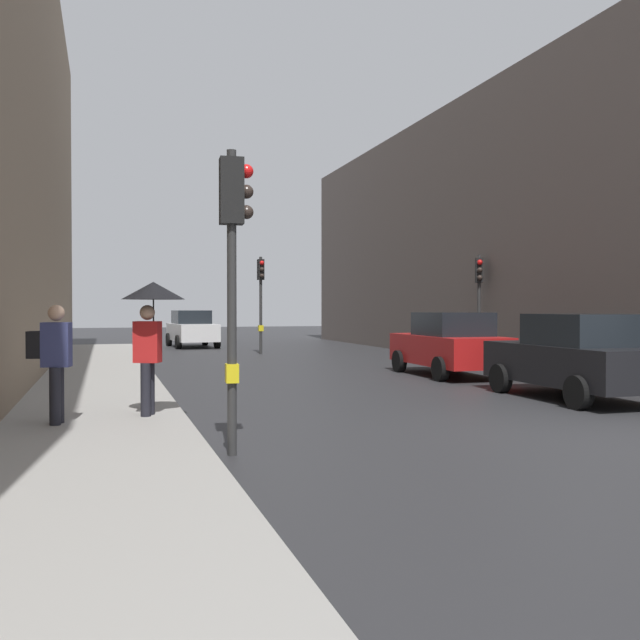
% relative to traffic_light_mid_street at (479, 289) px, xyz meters
% --- Properties ---
extents(ground_plane, '(120.00, 120.00, 0.00)m').
position_rel_traffic_light_mid_street_xyz_m(ground_plane, '(-5.34, -12.61, -2.54)').
color(ground_plane, '#28282B').
extents(sidewalk_kerb, '(2.76, 40.00, 0.16)m').
position_rel_traffic_light_mid_street_xyz_m(sidewalk_kerb, '(-12.37, -6.61, -2.46)').
color(sidewalk_kerb, gray).
rests_on(sidewalk_kerb, ground).
extents(building_facade_right, '(12.00, 32.98, 9.67)m').
position_rel_traffic_light_mid_street_xyz_m(building_facade_right, '(6.31, 2.51, 2.29)').
color(building_facade_right, '#5B514C').
rests_on(building_facade_right, ground).
extents(traffic_light_mid_street, '(0.34, 0.45, 3.69)m').
position_rel_traffic_light_mid_street_xyz_m(traffic_light_mid_street, '(0.00, 0.00, 0.00)').
color(traffic_light_mid_street, '#2D2D2D').
rests_on(traffic_light_mid_street, ground).
extents(traffic_light_near_left, '(0.44, 0.26, 3.89)m').
position_rel_traffic_light_mid_street_xyz_m(traffic_light_near_left, '(-10.66, -12.26, 0.13)').
color(traffic_light_near_left, '#2D2D2D').
rests_on(traffic_light_near_left, ground).
extents(traffic_light_far_median, '(0.25, 0.43, 3.97)m').
position_rel_traffic_light_mid_street_xyz_m(traffic_light_far_median, '(-6.13, 6.73, 0.19)').
color(traffic_light_far_median, '#2D2D2D').
rests_on(traffic_light_far_median, ground).
extents(car_dark_suv, '(2.07, 4.23, 1.76)m').
position_rel_traffic_light_mid_street_xyz_m(car_dark_suv, '(-2.97, -8.97, -1.67)').
color(car_dark_suv, black).
rests_on(car_dark_suv, ground).
extents(car_red_sedan, '(2.08, 4.23, 1.76)m').
position_rel_traffic_light_mid_street_xyz_m(car_red_sedan, '(-3.11, -3.74, -1.67)').
color(car_red_sedan, red).
rests_on(car_red_sedan, ground).
extents(car_white_compact, '(2.25, 4.32, 1.76)m').
position_rel_traffic_light_mid_street_xyz_m(car_white_compact, '(-8.21, 12.60, -1.67)').
color(car_white_compact, silver).
rests_on(car_white_compact, ground).
extents(pedestrian_with_umbrella, '(1.00, 1.00, 2.14)m').
position_rel_traffic_light_mid_street_xyz_m(pedestrian_with_umbrella, '(-11.51, -9.64, -0.70)').
color(pedestrian_with_umbrella, black).
rests_on(pedestrian_with_umbrella, sidewalk_kerb).
extents(pedestrian_with_grey_backpack, '(0.64, 0.39, 1.77)m').
position_rel_traffic_light_mid_street_xyz_m(pedestrian_with_grey_backpack, '(-12.96, -10.05, -1.38)').
color(pedestrian_with_grey_backpack, black).
rests_on(pedestrian_with_grey_backpack, sidewalk_kerb).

